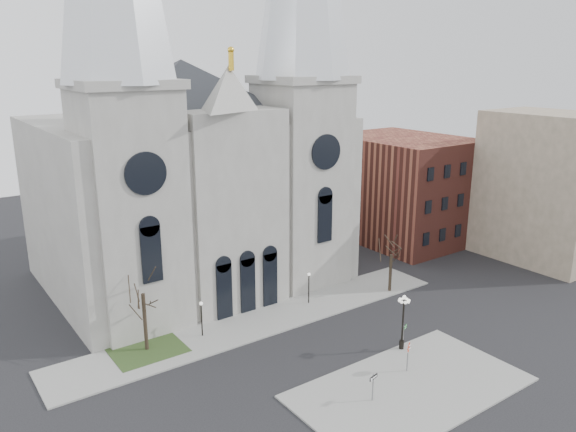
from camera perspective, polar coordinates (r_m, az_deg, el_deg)
ground at (r=46.47m, az=4.99°, el=-15.51°), size 160.00×160.00×0.00m
sidewalk_near at (r=45.24m, az=12.31°, el=-16.67°), size 18.00×10.00×0.14m
sidewalk_far at (r=54.19m, az=-2.69°, el=-10.58°), size 40.00×6.00×0.14m
grass_patch at (r=50.63m, az=-14.12°, el=-13.04°), size 6.00×5.00×0.18m
cathedral at (r=59.23m, az=-9.27°, el=10.10°), size 33.00×26.66×54.00m
bg_building_brick at (r=78.40m, az=11.44°, el=2.80°), size 14.00×18.00×14.00m
bg_building_tan at (r=75.09m, az=24.69°, el=2.67°), size 10.00×14.00×18.00m
tree_left at (r=48.28m, az=-14.55°, el=-7.30°), size 3.20×3.20×7.50m
tree_right at (r=59.97m, az=10.47°, el=-3.64°), size 3.20×3.20×6.00m
ped_lamp_left at (r=50.96m, az=-8.79°, el=-9.71°), size 0.32×0.32×3.26m
ped_lamp_right at (r=56.79m, az=2.13°, el=-6.80°), size 0.32×0.32×3.26m
stop_sign at (r=46.27m, az=12.10°, el=-13.18°), size 0.92×0.14×2.54m
globe_lamp at (r=48.85m, az=11.63°, el=-9.86°), size 1.25×1.25×4.91m
one_way_sign at (r=42.49m, az=8.63°, el=-16.38°), size 0.92×0.24×2.12m
street_name_sign at (r=49.84m, az=11.67°, el=-11.70°), size 0.62×0.30×2.07m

